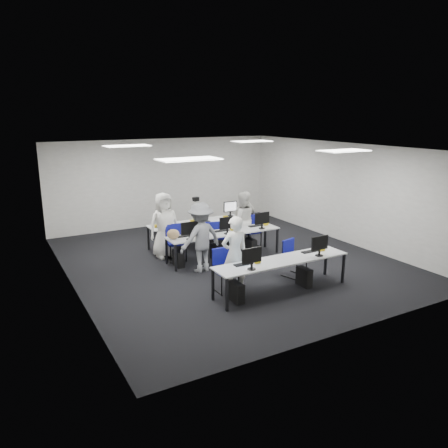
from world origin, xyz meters
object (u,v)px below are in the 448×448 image
chair_2 (176,249)px  chair_6 (211,240)px  chair_3 (220,243)px  photographer (201,237)px  student_1 (242,220)px  desk_mid (224,234)px  chair_1 (294,265)px  student_2 (164,225)px  student_0 (235,254)px  chair_0 (225,278)px  chair_5 (171,246)px  chair_4 (251,237)px  chair_7 (237,235)px  student_3 (245,219)px  desk_front (282,262)px

chair_2 → chair_6: (1.23, 0.35, -0.03)m
chair_3 → photographer: (-1.16, -1.15, 0.61)m
student_1 → desk_mid: bearing=48.3°
chair_1 → student_2: (-2.17, 2.90, 0.61)m
student_2 → student_0: bearing=-83.7°
chair_0 → photographer: size_ratio=0.54×
chair_5 → student_2: bearing=156.7°
chair_3 → student_2: 1.68m
chair_4 → chair_5: size_ratio=1.06×
desk_mid → student_0: bearing=-113.3°
chair_2 → chair_3: size_ratio=1.13×
desk_mid → chair_7: bearing=43.9°
chair_6 → desk_mid: bearing=-78.1°
chair_5 → student_3: bearing=-25.2°
student_2 → chair_3: bearing=-15.1°
desk_mid → chair_6: size_ratio=3.67×
chair_2 → chair_7: size_ratio=1.09×
desk_front → student_2: 3.76m
chair_1 → desk_front: bearing=-159.4°
desk_mid → photographer: photographer is taller
student_0 → chair_0: bearing=-33.2°
desk_mid → student_3: (1.11, 0.73, 0.14)m
photographer → student_1: bearing=-157.2°
chair_7 → student_0: (-1.89, -3.04, 0.58)m
chair_7 → student_0: student_0 is taller
chair_6 → photographer: photographer is taller
chair_3 → student_0: bearing=-91.8°
chair_6 → chair_1: bearing=-60.9°
chair_1 → student_2: 3.67m
student_3 → photographer: (-2.10, -1.33, 0.06)m
desk_mid → student_2: size_ratio=1.79×
student_0 → student_2: (-0.46, 2.98, 0.04)m
student_2 → photographer: 1.54m
chair_6 → student_2: size_ratio=0.49×
chair_1 → student_1: bearing=71.8°
student_3 → chair_6: bearing=160.3°
chair_5 → chair_7: bearing=-19.6°
student_2 → chair_6: bearing=-4.6°
chair_3 → student_3: bearing=30.8°
desk_mid → student_2: bearing=146.6°
chair_4 → photographer: (-2.22, -1.15, 0.59)m
chair_2 → chair_5: size_ratio=1.11×
student_1 → chair_0: bearing=67.3°
chair_0 → chair_5: bearing=94.3°
chair_3 → photographer: bearing=-115.0°
desk_mid → chair_2: 1.35m
chair_4 → chair_5: bearing=178.0°
chair_6 → chair_7: 0.97m
chair_4 → desk_mid: bearing=-149.8°
chair_2 → chair_4: (2.43, 0.05, -0.01)m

